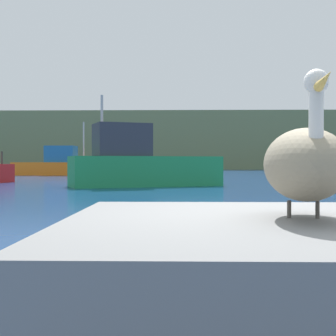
% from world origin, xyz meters
% --- Properties ---
extents(ground_plane, '(260.00, 260.00, 0.00)m').
position_xyz_m(ground_plane, '(0.00, 0.00, 0.00)').
color(ground_plane, navy).
extents(hillside_backdrop, '(140.00, 11.90, 8.89)m').
position_xyz_m(hillside_backdrop, '(0.00, 72.63, 4.44)').
color(hillside_backdrop, '#6B7A51').
rests_on(hillside_backdrop, ground).
extents(pier_dock, '(3.40, 2.88, 0.73)m').
position_xyz_m(pier_dock, '(0.03, -0.70, 0.36)').
color(pier_dock, gray).
rests_on(pier_dock, ground).
extents(pelican, '(0.68, 1.44, 0.98)m').
position_xyz_m(pelican, '(0.02, -0.71, 1.12)').
color(pelican, gray).
rests_on(pelican, pier_dock).
extents(fishing_boat_green, '(7.29, 4.56, 4.17)m').
position_xyz_m(fishing_boat_green, '(-2.67, 18.11, 1.04)').
color(fishing_boat_green, '#1E8C4C').
rests_on(fishing_boat_green, ground).
extents(fishing_boat_teal, '(6.33, 3.59, 3.70)m').
position_xyz_m(fishing_boat_teal, '(10.90, 38.22, 0.85)').
color(fishing_boat_teal, teal).
rests_on(fishing_boat_teal, ground).
extents(fishing_boat_orange, '(7.59, 2.49, 4.57)m').
position_xyz_m(fishing_boat_orange, '(-11.19, 36.43, 0.87)').
color(fishing_boat_orange, orange).
rests_on(fishing_boat_orange, ground).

